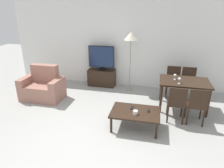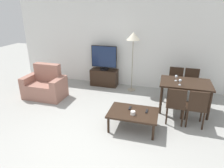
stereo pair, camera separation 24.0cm
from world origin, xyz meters
The scene contains 17 objects.
ground_plane centered at (0.00, 0.00, 0.00)m, with size 18.00×18.00×0.00m, color #9E9E99.
wall_back centered at (0.00, 3.35, 1.35)m, with size 7.27×0.06×2.70m.
armchair centered at (-1.98, 1.78, 0.32)m, with size 1.11×0.67×0.92m.
tv_stand centered at (-0.66, 3.09, 0.27)m, with size 0.86×0.37×0.53m.
tv centered at (-0.66, 3.09, 0.92)m, with size 0.81×0.28×0.76m.
coffee_table centered at (0.68, 0.91, 0.35)m, with size 1.01×0.69×0.39m.
dining_table centered at (1.72, 2.05, 0.64)m, with size 1.17×0.81×0.73m.
dining_chair_near centered at (1.52, 1.34, 0.48)m, with size 0.40×0.40×0.85m.
dining_chair_far centered at (1.93, 2.76, 0.48)m, with size 0.40×0.40×0.85m.
dining_chair_near_right centered at (1.93, 1.34, 0.48)m, with size 0.40×0.40×0.85m.
dining_chair_far_left centered at (1.52, 2.76, 0.48)m, with size 0.40×0.40×0.85m.
floor_lamp centered at (0.26, 2.93, 1.55)m, with size 0.39×0.39×1.75m.
remote_primary centered at (0.59, 1.04, 0.40)m, with size 0.04×0.15×0.02m.
remote_secondary centered at (0.95, 1.00, 0.40)m, with size 0.04×0.15×0.02m.
cup_white_near centered at (0.69, 0.80, 0.43)m, with size 0.10×0.10×0.08m.
wine_glass_left centered at (1.49, 2.09, 0.84)m, with size 0.07×0.07×0.15m.
wine_glass_center centered at (1.58, 1.83, 0.84)m, with size 0.07×0.07×0.15m.
Camera 1 is at (1.03, -2.74, 2.42)m, focal length 32.00 mm.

